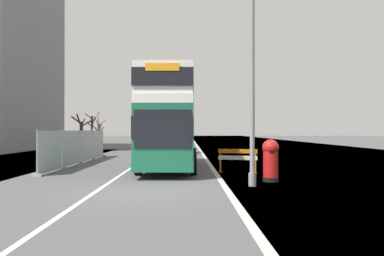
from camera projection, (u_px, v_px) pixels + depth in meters
name	position (u px, v px, depth m)	size (l,w,h in m)	color
ground	(163.00, 192.00, 13.38)	(140.00, 280.00, 0.10)	#4C4C4F
double_decker_bus	(170.00, 120.00, 21.24)	(3.00, 10.75, 5.02)	#196042
lamppost_foreground	(252.00, 67.00, 14.43)	(0.29, 0.70, 9.40)	gray
red_pillar_postbox	(271.00, 158.00, 15.71)	(0.67, 0.67, 1.72)	black
roadworks_barrier	(238.00, 158.00, 18.82)	(1.90, 0.87, 1.17)	orange
construction_site_fence	(79.00, 147.00, 24.20)	(0.44, 13.80, 2.13)	#A8AAAD
car_oncoming_near	(179.00, 141.00, 35.45)	(1.98, 3.83, 2.29)	black
car_receding_mid	(148.00, 140.00, 42.05)	(1.99, 4.23, 2.14)	black
bare_tree_far_verge_near	(81.00, 131.00, 47.53)	(2.58, 3.09, 4.10)	#4C3D2D
bare_tree_far_verge_mid	(99.00, 130.00, 63.80)	(2.33, 2.92, 4.39)	#4C3D2D
bare_tree_far_verge_far	(92.00, 128.00, 59.65)	(2.32, 3.15, 5.02)	#4C3D2D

